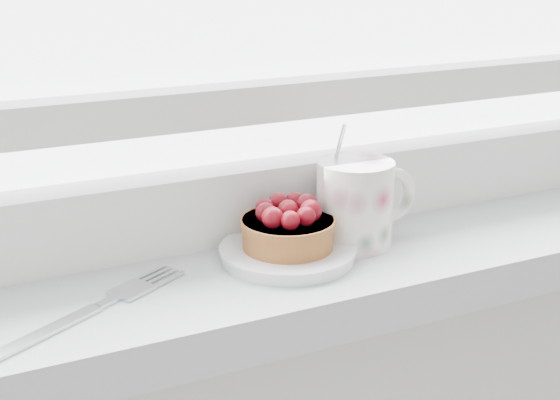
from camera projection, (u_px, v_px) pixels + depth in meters
saucer at (288, 253)px, 0.70m from camera, size 0.12×0.12×0.01m
raspberry_tart at (288, 226)px, 0.69m from camera, size 0.09×0.09×0.05m
floral_mug at (357, 201)px, 0.73m from camera, size 0.10×0.07×0.12m
fork at (79, 316)px, 0.60m from camera, size 0.19×0.12×0.00m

